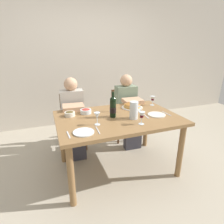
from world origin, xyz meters
name	(u,v)px	position (x,y,z in m)	size (l,w,h in m)	color
ground_plane	(117,168)	(0.00, 0.00, 0.00)	(8.00, 8.00, 0.00)	#B2A893
back_wall	(83,56)	(0.00, 1.91, 1.40)	(8.00, 0.10, 2.80)	beige
dining_table	(118,123)	(0.00, 0.00, 0.67)	(1.50, 1.00, 0.76)	olive
wine_bottle	(113,107)	(-0.06, 0.01, 0.89)	(0.08, 0.08, 0.32)	black
water_pitcher	(134,111)	(0.15, -0.13, 0.85)	(0.16, 0.10, 0.21)	silver
baked_tart	(132,106)	(0.32, 0.26, 0.79)	(0.30, 0.30, 0.06)	white
salad_bowl	(86,111)	(-0.35, 0.25, 0.79)	(0.14, 0.14, 0.06)	silver
olive_bowl	(70,114)	(-0.56, 0.22, 0.79)	(0.13, 0.13, 0.06)	silver
wine_glass_left_diner	(153,99)	(0.66, 0.27, 0.86)	(0.07, 0.07, 0.14)	silver
wine_glass_right_diner	(97,116)	(-0.31, -0.16, 0.86)	(0.07, 0.07, 0.14)	silver
wine_glass_centre	(142,115)	(0.16, -0.31, 0.86)	(0.07, 0.07, 0.15)	silver
wine_glass_spare	(112,104)	(-0.01, 0.21, 0.87)	(0.06, 0.06, 0.15)	silver
dinner_plate_left_setting	(84,132)	(-0.50, -0.31, 0.77)	(0.22, 0.22, 0.01)	silver
dinner_plate_right_setting	(157,115)	(0.48, -0.12, 0.77)	(0.22, 0.22, 0.01)	silver
fork_left_setting	(69,135)	(-0.65, -0.31, 0.76)	(0.16, 0.01, 0.01)	silver
knife_left_setting	(98,130)	(-0.35, -0.31, 0.76)	(0.18, 0.01, 0.01)	silver
knife_right_setting	(166,114)	(0.63, -0.12, 0.76)	(0.18, 0.01, 0.01)	silver
spoon_right_setting	(146,116)	(0.33, -0.12, 0.76)	(0.16, 0.01, 0.01)	silver
chair_left	(73,117)	(-0.44, 0.88, 0.50)	(0.43, 0.43, 0.87)	brown
diner_left	(73,115)	(-0.46, 0.64, 0.62)	(0.36, 0.52, 1.16)	#B7B2A8
chair_right	(123,111)	(0.45, 0.88, 0.50)	(0.42, 0.42, 0.87)	brown
diner_right	(128,108)	(0.44, 0.64, 0.62)	(0.35, 0.51, 1.16)	gray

